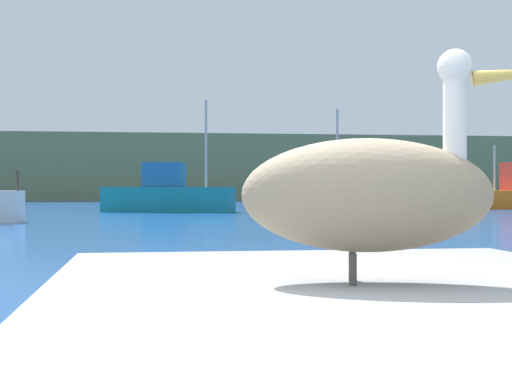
% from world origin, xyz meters
% --- Properties ---
extents(hillside_backdrop, '(140.00, 15.31, 6.11)m').
position_xyz_m(hillside_backdrop, '(0.00, 72.12, 3.06)').
color(hillside_backdrop, '#6B7A51').
rests_on(hillside_backdrop, ground).
extents(pelican, '(1.32, 0.67, 0.92)m').
position_xyz_m(pelican, '(0.52, 0.27, 1.22)').
color(pelican, gray).
rests_on(pelican, pier_dock).
extents(fishing_boat_red, '(6.14, 4.19, 4.91)m').
position_xyz_m(fishing_boat_red, '(9.60, 30.95, 1.03)').
color(fishing_boat_red, red).
rests_on(fishing_boat_red, ground).
extents(fishing_boat_teal, '(6.70, 3.80, 5.54)m').
position_xyz_m(fishing_boat_teal, '(0.53, 34.73, 0.85)').
color(fishing_boat_teal, teal).
rests_on(fishing_boat_teal, ground).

